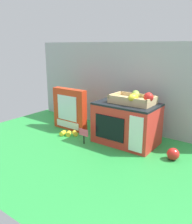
% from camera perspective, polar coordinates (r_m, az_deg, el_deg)
% --- Properties ---
extents(ground_plane, '(1.70, 1.70, 0.00)m').
position_cam_1_polar(ground_plane, '(1.64, 1.38, -6.05)').
color(ground_plane, green).
rests_on(ground_plane, ground).
extents(display_back_panel, '(1.61, 0.03, 0.64)m').
position_cam_1_polar(display_back_panel, '(1.77, 6.40, 6.20)').
color(display_back_panel, '#A0A3A8').
rests_on(display_back_panel, ground).
extents(toy_microwave, '(0.39, 0.26, 0.26)m').
position_cam_1_polar(toy_microwave, '(1.52, 7.37, -2.71)').
color(toy_microwave, red).
rests_on(toy_microwave, ground).
extents(food_groups_crate, '(0.28, 0.19, 0.08)m').
position_cam_1_polar(food_groups_crate, '(1.48, 9.29, 3.06)').
color(food_groups_crate, tan).
rests_on(food_groups_crate, toy_microwave).
extents(cookie_set_box, '(0.29, 0.06, 0.31)m').
position_cam_1_polar(cookie_set_box, '(1.76, -6.41, 0.63)').
color(cookie_set_box, red).
rests_on(cookie_set_box, ground).
extents(price_sign, '(0.07, 0.01, 0.10)m').
position_cam_1_polar(price_sign, '(1.51, -3.00, -5.36)').
color(price_sign, black).
rests_on(price_sign, ground).
extents(loose_toy_banana, '(0.12, 0.10, 0.03)m').
position_cam_1_polar(loose_toy_banana, '(1.67, -6.61, -5.18)').
color(loose_toy_banana, yellow).
rests_on(loose_toy_banana, ground).
extents(loose_toy_apple, '(0.07, 0.07, 0.07)m').
position_cam_1_polar(loose_toy_apple, '(1.39, 18.19, -9.65)').
color(loose_toy_apple, red).
rests_on(loose_toy_apple, ground).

